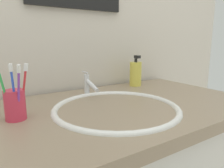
{
  "coord_description": "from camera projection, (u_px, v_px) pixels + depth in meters",
  "views": [
    {
      "loc": [
        -0.44,
        -0.67,
        1.09
      ],
      "look_at": [
        -0.02,
        -0.01,
        0.93
      ],
      "focal_mm": 33.41,
      "sensor_mm": 36.0,
      "label": 1
    }
  ],
  "objects": [
    {
      "name": "toothbrush_blue",
      "position": [
        13.0,
        89.0,
        0.64
      ],
      "size": [
        0.02,
        0.03,
        0.18
      ],
      "color": "blue",
      "rests_on": "toothbrush_cup"
    },
    {
      "name": "toothbrush_red",
      "position": [
        24.0,
        87.0,
        0.66
      ],
      "size": [
        0.04,
        0.02,
        0.18
      ],
      "color": "red",
      "rests_on": "toothbrush_cup"
    },
    {
      "name": "sink_basin",
      "position": [
        116.0,
        120.0,
        0.8
      ],
      "size": [
        0.48,
        0.48,
        0.13
      ],
      "color": "white",
      "rests_on": "vanity_counter"
    },
    {
      "name": "soap_dispenser",
      "position": [
        136.0,
        74.0,
        1.18
      ],
      "size": [
        0.07,
        0.07,
        0.17
      ],
      "color": "#DBCC4C",
      "rests_on": "vanity_counter"
    },
    {
      "name": "faucet",
      "position": [
        89.0,
        84.0,
        0.97
      ],
      "size": [
        0.02,
        0.15,
        0.11
      ],
      "color": "silver",
      "rests_on": "sink_basin"
    },
    {
      "name": "toothbrush_green",
      "position": [
        3.0,
        87.0,
        0.63
      ],
      "size": [
        0.04,
        0.01,
        0.19
      ],
      "color": "green",
      "rests_on": "toothbrush_cup"
    },
    {
      "name": "tiled_wall_back",
      "position": [
        75.0,
        19.0,
        1.07
      ],
      "size": [
        2.38,
        0.04,
        2.4
      ],
      "primitive_type": "cube",
      "color": "beige",
      "rests_on": "ground"
    },
    {
      "name": "toothbrush_purple",
      "position": [
        19.0,
        89.0,
        0.63
      ],
      "size": [
        0.02,
        0.06,
        0.18
      ],
      "color": "purple",
      "rests_on": "toothbrush_cup"
    },
    {
      "name": "toothbrush_cup",
      "position": [
        15.0,
        105.0,
        0.67
      ],
      "size": [
        0.07,
        0.07,
        0.1
      ],
      "primitive_type": "cylinder",
      "color": "#D8334C",
      "rests_on": "vanity_counter"
    }
  ]
}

